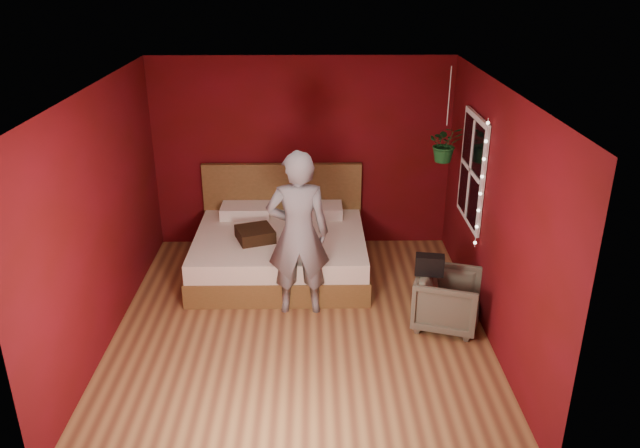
{
  "coord_description": "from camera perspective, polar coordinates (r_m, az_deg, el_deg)",
  "views": [
    {
      "loc": [
        0.14,
        -5.87,
        3.71
      ],
      "look_at": [
        0.22,
        0.4,
        1.05
      ],
      "focal_mm": 35.0,
      "sensor_mm": 36.0,
      "label": 1
    }
  ],
  "objects": [
    {
      "name": "window",
      "position": [
        7.36,
        13.72,
        4.83
      ],
      "size": [
        0.05,
        0.97,
        1.27
      ],
      "color": "white",
      "rests_on": "room_walls"
    },
    {
      "name": "handbag",
      "position": [
        6.71,
        9.99,
        -3.7
      ],
      "size": [
        0.32,
        0.2,
        0.22
      ],
      "primitive_type": "cube",
      "rotation": [
        0.0,
        0.0,
        -0.18
      ],
      "color": "black",
      "rests_on": "armchair"
    },
    {
      "name": "fairy_lights",
      "position": [
        6.87,
        14.53,
        3.46
      ],
      "size": [
        0.04,
        0.04,
        1.45
      ],
      "color": "silver",
      "rests_on": "room_walls"
    },
    {
      "name": "floor",
      "position": [
        6.95,
        -1.8,
        -9.3
      ],
      "size": [
        4.5,
        4.5,
        0.0
      ],
      "primitive_type": "plane",
      "color": "olive",
      "rests_on": "ground"
    },
    {
      "name": "armchair",
      "position": [
        6.95,
        11.57,
        -6.8
      ],
      "size": [
        0.86,
        0.85,
        0.63
      ],
      "primitive_type": "imported",
      "rotation": [
        0.0,
        0.0,
        1.26
      ],
      "color": "#595946",
      "rests_on": "ground"
    },
    {
      "name": "bed",
      "position": [
        8.03,
        -3.62,
        -2.15
      ],
      "size": [
        2.16,
        1.83,
        1.19
      ],
      "color": "brown",
      "rests_on": "ground"
    },
    {
      "name": "throw_pillow",
      "position": [
        7.68,
        -5.95,
        -0.93
      ],
      "size": [
        0.54,
        0.54,
        0.15
      ],
      "primitive_type": "cube",
      "rotation": [
        0.0,
        0.0,
        0.34
      ],
      "color": "black",
      "rests_on": "bed"
    },
    {
      "name": "room_walls",
      "position": [
        6.22,
        -1.99,
        3.9
      ],
      "size": [
        4.04,
        4.54,
        2.62
      ],
      "color": "#5E0913",
      "rests_on": "ground"
    },
    {
      "name": "person",
      "position": [
        6.82,
        -2.01,
        -0.9
      ],
      "size": [
        0.71,
        0.48,
        1.9
      ],
      "primitive_type": "imported",
      "rotation": [
        0.0,
        0.0,
        3.18
      ],
      "color": "slate",
      "rests_on": "ground"
    },
    {
      "name": "hanging_plant",
      "position": [
        7.65,
        11.39,
        7.21
      ],
      "size": [
        0.42,
        0.36,
        1.14
      ],
      "color": "silver",
      "rests_on": "room_walls"
    }
  ]
}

